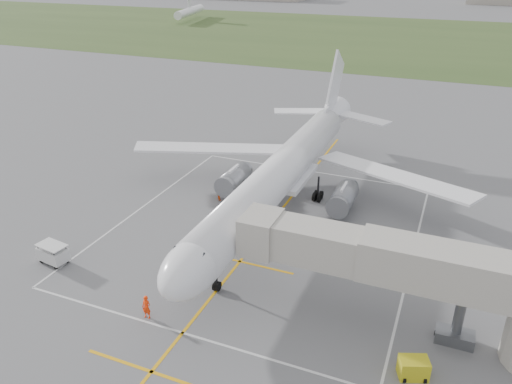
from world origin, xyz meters
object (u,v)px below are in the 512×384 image
at_px(baggage_cart, 53,254).
at_px(ramp_worker_wing, 220,192).
at_px(airliner, 282,172).
at_px(gpu_unit, 413,368).
at_px(jet_bridge, 430,278).
at_px(ramp_worker_nose, 146,307).

xyz_separation_m(baggage_cart, ramp_worker_wing, (7.88, 16.91, -0.06)).
xyz_separation_m(airliner, baggage_cart, (-15.00, -17.16, -3.47)).
height_order(gpu_unit, ramp_worker_wing, ramp_worker_wing).
bearing_deg(jet_bridge, ramp_worker_wing, 148.49).
xyz_separation_m(airliner, jet_bridge, (15.72, -14.25, 0.35)).
distance_m(baggage_cart, ramp_worker_nose, 12.14).
bearing_deg(jet_bridge, baggage_cart, -174.59).
bearing_deg(airliner, ramp_worker_nose, -99.16).
bearing_deg(ramp_worker_nose, ramp_worker_wing, 99.07).
bearing_deg(airliner, jet_bridge, -42.19).
bearing_deg(baggage_cart, ramp_worker_wing, 73.41).
relative_size(baggage_cart, ramp_worker_wing, 1.61).
relative_size(jet_bridge, baggage_cart, 8.35).
relative_size(jet_bridge, gpu_unit, 10.91).
height_order(airliner, jet_bridge, airliner).
bearing_deg(gpu_unit, jet_bridge, 68.82).
xyz_separation_m(jet_bridge, gpu_unit, (-0.02, -4.37, -4.06)).
bearing_deg(jet_bridge, ramp_worker_nose, -162.39).
bearing_deg(airliner, gpu_unit, -49.86).
bearing_deg(gpu_unit, baggage_cart, 156.32).
relative_size(gpu_unit, ramp_worker_nose, 1.13).
relative_size(airliner, ramp_worker_nose, 24.56).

